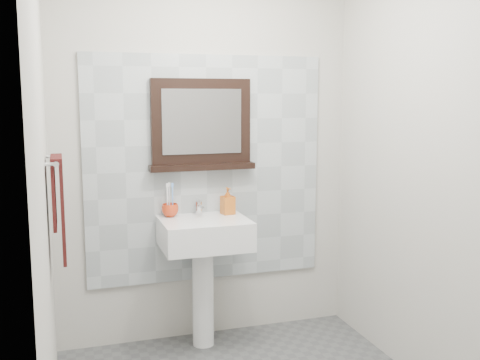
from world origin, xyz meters
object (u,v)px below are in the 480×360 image
pedestal_sink (204,247)px  framed_mirror (201,127)px  hand_towel (59,200)px  toothbrush_cup (170,210)px  soap_dispenser (228,201)px

pedestal_sink → framed_mirror: framed_mirror is taller
framed_mirror → hand_towel: 1.11m
hand_towel → toothbrush_cup: bearing=36.2°
pedestal_sink → toothbrush_cup: bearing=144.6°
soap_dispenser → hand_towel: 1.16m
toothbrush_cup → hand_towel: 0.86m
pedestal_sink → framed_mirror: bearing=79.5°
soap_dispenser → framed_mirror: (-0.15, 0.08, 0.49)m
hand_towel → framed_mirror: bearing=31.2°
framed_mirror → soap_dispenser: bearing=-29.0°
soap_dispenser → toothbrush_cup: bearing=165.6°
framed_mirror → hand_towel: framed_mirror is taller
framed_mirror → toothbrush_cup: bearing=-167.3°
toothbrush_cup → hand_towel: size_ratio=0.19×
pedestal_sink → toothbrush_cup: size_ratio=9.02×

